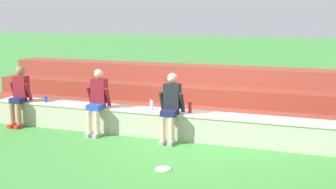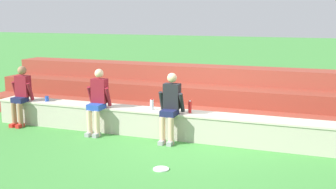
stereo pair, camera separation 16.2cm
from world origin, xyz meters
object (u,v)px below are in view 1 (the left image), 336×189
at_px(person_far_left, 19,94).
at_px(person_left_of_center, 97,100).
at_px(plastic_cup_right_end, 45,99).
at_px(water_bottle_near_right, 152,105).
at_px(water_bottle_mid_right, 190,107).
at_px(person_center, 171,106).
at_px(frisbee, 163,169).

relative_size(person_far_left, person_left_of_center, 0.98).
bearing_deg(plastic_cup_right_end, water_bottle_near_right, 0.58).
bearing_deg(water_bottle_mid_right, plastic_cup_right_end, -179.34).
height_order(water_bottle_mid_right, plastic_cup_right_end, water_bottle_mid_right).
bearing_deg(person_left_of_center, person_center, -0.31).
distance_m(water_bottle_near_right, water_bottle_mid_right, 0.83).
xyz_separation_m(water_bottle_near_right, plastic_cup_right_end, (-2.60, -0.03, -0.05)).
xyz_separation_m(person_center, plastic_cup_right_end, (-3.12, 0.25, -0.12)).
relative_size(person_far_left, water_bottle_mid_right, 5.35).
distance_m(person_center, plastic_cup_right_end, 3.13).
xyz_separation_m(person_far_left, frisbee, (4.06, -1.59, -0.73)).
bearing_deg(person_center, water_bottle_mid_right, 42.12).
relative_size(person_far_left, person_center, 0.99).
distance_m(water_bottle_near_right, frisbee, 2.15).
bearing_deg(water_bottle_mid_right, frisbee, -87.40).
xyz_separation_m(person_far_left, person_left_of_center, (2.01, -0.02, 0.01)).
bearing_deg(person_far_left, frisbee, -21.44).
height_order(plastic_cup_right_end, frisbee, plastic_cup_right_end).
bearing_deg(person_left_of_center, water_bottle_mid_right, 8.06).
height_order(person_far_left, person_center, person_center).
distance_m(water_bottle_mid_right, frisbee, 1.97).
relative_size(person_left_of_center, water_bottle_near_right, 5.88).
xyz_separation_m(water_bottle_mid_right, frisbee, (0.08, -1.85, -0.67)).
bearing_deg(water_bottle_near_right, person_far_left, -175.61).
distance_m(person_far_left, frisbee, 4.42).
height_order(person_center, frisbee, person_center).
xyz_separation_m(water_bottle_near_right, frisbee, (0.91, -1.84, -0.66)).
relative_size(water_bottle_near_right, plastic_cup_right_end, 1.94).
distance_m(person_left_of_center, water_bottle_near_right, 1.17).
height_order(person_far_left, frisbee, person_far_left).
bearing_deg(person_far_left, water_bottle_near_right, 4.39).
height_order(water_bottle_mid_right, frisbee, water_bottle_mid_right).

